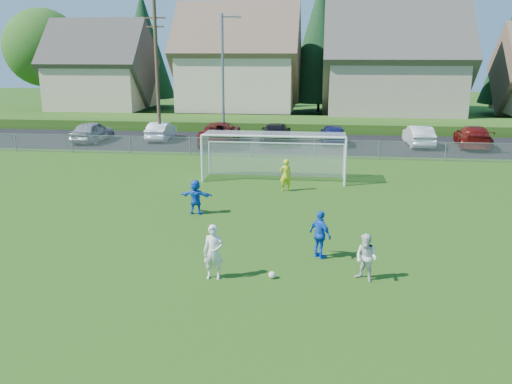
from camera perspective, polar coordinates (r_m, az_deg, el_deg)
ground at (r=13.76m, az=-4.14°, el=-14.24°), size 160.00×160.00×0.00m
asphalt_lot at (r=39.93m, az=3.38°, el=5.18°), size 60.00×60.00×0.00m
grass_embankment at (r=47.27m, az=3.97°, el=7.16°), size 70.00×6.00×0.80m
soccer_ball at (r=16.45m, az=1.71°, el=-8.72°), size 0.22×0.22×0.22m
player_white_a at (r=16.21m, az=-4.50°, el=-6.33°), size 0.62×0.42×1.68m
player_white_b at (r=16.39m, az=11.52°, el=-6.80°), size 0.89×0.86×1.44m
player_blue_a at (r=17.86m, az=6.78°, el=-4.48°), size 0.93×0.95×1.61m
player_blue_b at (r=22.61m, az=-6.37°, el=-0.51°), size 1.39×0.54×1.46m
goalkeeper at (r=26.18m, az=3.14°, el=1.79°), size 0.65×0.51×1.56m
car_a at (r=42.12m, az=-16.85°, el=6.11°), size 2.09×4.56×1.52m
car_b at (r=41.76m, az=-9.95°, el=6.35°), size 1.56×4.18×1.36m
car_c at (r=39.29m, az=-3.79°, el=6.21°), size 3.25×6.10×1.63m
car_d at (r=39.62m, az=2.10°, el=6.21°), size 2.28×5.23×1.50m
car_e at (r=39.74m, az=8.10°, el=6.06°), size 2.03×4.38×1.45m
car_f at (r=40.16m, az=16.74°, el=5.68°), size 1.70×4.46×1.45m
car_g at (r=40.96m, az=21.89°, el=5.44°), size 2.62×5.38×1.51m
soccer_goal at (r=28.40m, az=1.96°, el=4.57°), size 7.42×1.90×2.50m
chainlink_fence at (r=34.41m, az=2.82°, el=4.68°), size 52.06×0.06×1.20m
streetlight at (r=38.45m, az=-3.43°, el=12.06°), size 1.38×0.18×9.00m
utility_pole at (r=40.61m, az=-10.38°, el=12.43°), size 1.60×0.26×10.00m
houses_row at (r=54.26m, az=6.70°, el=15.42°), size 53.90×11.45×13.27m
tree_row at (r=60.55m, az=5.83°, el=14.97°), size 65.98×12.36×13.80m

